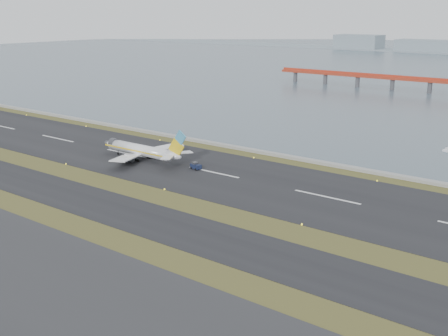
{
  "coord_description": "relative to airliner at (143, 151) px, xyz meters",
  "views": [
    {
      "loc": [
        106.64,
        -103.31,
        49.59
      ],
      "look_at": [
        10.36,
        22.0,
        5.09
      ],
      "focal_mm": 45.0,
      "sensor_mm": 36.0,
      "label": 1
    }
  ],
  "objects": [
    {
      "name": "ground",
      "position": [
        28.55,
        -27.09,
        -3.46
      ],
      "size": [
        1000.0,
        1000.0,
        0.0
      ],
      "primitive_type": "plane",
      "color": "#324117",
      "rests_on": "ground"
    },
    {
      "name": "runway_strip",
      "position": [
        28.55,
        2.91,
        -3.41
      ],
      "size": [
        1000.0,
        45.0,
        0.1
      ],
      "primitive_type": "cube",
      "color": "black",
      "rests_on": "ground"
    },
    {
      "name": "airliner",
      "position": [
        0.0,
        0.0,
        0.0
      ],
      "size": [
        38.52,
        32.89,
        12.8
      ],
      "color": "white",
      "rests_on": "ground"
    },
    {
      "name": "pushback_tug",
      "position": [
        21.61,
        2.42,
        -2.32
      ],
      "size": [
        4.02,
        2.86,
        2.34
      ],
      "rotation": [
        0.0,
        0.0,
        -0.23
      ],
      "color": "#151E3B",
      "rests_on": "ground"
    },
    {
      "name": "taxiway_strip",
      "position": [
        28.55,
        -39.09,
        -3.41
      ],
      "size": [
        1000.0,
        18.0,
        0.1
      ],
      "primitive_type": "cube",
      "color": "black",
      "rests_on": "ground"
    },
    {
      "name": "seawall",
      "position": [
        28.55,
        32.91,
        -2.96
      ],
      "size": [
        1000.0,
        2.5,
        1.0
      ],
      "primitive_type": "cube",
      "color": "gray",
      "rests_on": "ground"
    }
  ]
}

